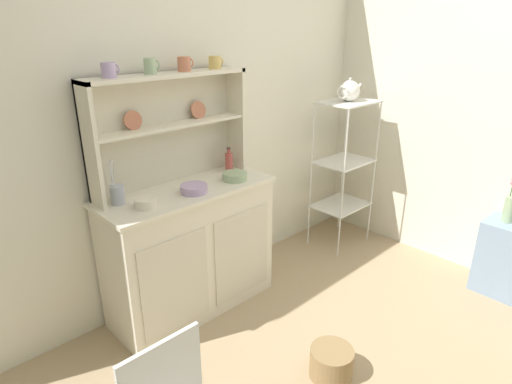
% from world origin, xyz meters
% --- Properties ---
extents(wall_back, '(3.84, 0.05, 2.50)m').
position_xyz_m(wall_back, '(0.00, 1.62, 1.25)').
color(wall_back, silver).
rests_on(wall_back, ground).
extents(hutch_cabinet, '(1.11, 0.45, 0.85)m').
position_xyz_m(hutch_cabinet, '(-0.26, 1.37, 0.44)').
color(hutch_cabinet, silver).
rests_on(hutch_cabinet, ground).
extents(hutch_shelf_unit, '(1.04, 0.18, 0.68)m').
position_xyz_m(hutch_shelf_unit, '(-0.26, 1.53, 1.25)').
color(hutch_shelf_unit, beige).
rests_on(hutch_shelf_unit, hutch_cabinet).
extents(bakers_rack, '(0.46, 0.34, 1.24)m').
position_xyz_m(bakers_rack, '(1.21, 1.25, 0.78)').
color(bakers_rack, silver).
rests_on(bakers_rack, ground).
extents(floor_basket, '(0.24, 0.24, 0.17)m').
position_xyz_m(floor_basket, '(-0.09, 0.34, 0.08)').
color(floor_basket, '#93754C').
rests_on(floor_basket, ground).
extents(cup_lilac_0, '(0.09, 0.08, 0.08)m').
position_xyz_m(cup_lilac_0, '(-0.61, 1.49, 1.58)').
color(cup_lilac_0, '#B79ECC').
rests_on(cup_lilac_0, hutch_shelf_unit).
extents(cup_sage_1, '(0.08, 0.07, 0.09)m').
position_xyz_m(cup_sage_1, '(-0.37, 1.49, 1.58)').
color(cup_sage_1, '#9EB78E').
rests_on(cup_sage_1, hutch_shelf_unit).
extents(cup_terracotta_2, '(0.09, 0.08, 0.09)m').
position_xyz_m(cup_terracotta_2, '(-0.14, 1.49, 1.58)').
color(cup_terracotta_2, '#C67556').
rests_on(cup_terracotta_2, hutch_shelf_unit).
extents(cup_gold_3, '(0.09, 0.08, 0.08)m').
position_xyz_m(cup_gold_3, '(0.09, 1.49, 1.58)').
color(cup_gold_3, '#DBB760').
rests_on(cup_gold_3, hutch_shelf_unit).
extents(bowl_mixing_large, '(0.12, 0.12, 0.06)m').
position_xyz_m(bowl_mixing_large, '(-0.59, 1.29, 0.88)').
color(bowl_mixing_large, silver).
rests_on(bowl_mixing_large, hutch_cabinet).
extents(bowl_floral_medium, '(0.16, 0.16, 0.05)m').
position_xyz_m(bowl_floral_medium, '(-0.26, 1.29, 0.88)').
color(bowl_floral_medium, '#B79ECC').
rests_on(bowl_floral_medium, hutch_cabinet).
extents(bowl_cream_small, '(0.16, 0.16, 0.05)m').
position_xyz_m(bowl_cream_small, '(0.07, 1.29, 0.88)').
color(bowl_cream_small, '#9EB78E').
rests_on(bowl_cream_small, hutch_cabinet).
extents(jam_bottle, '(0.05, 0.05, 0.17)m').
position_xyz_m(jam_bottle, '(0.15, 1.45, 0.92)').
color(jam_bottle, '#B74C47').
rests_on(jam_bottle, hutch_cabinet).
extents(utensil_jar, '(0.08, 0.08, 0.25)m').
position_xyz_m(utensil_jar, '(-0.67, 1.45, 0.92)').
color(utensil_jar, '#B2B7C6').
rests_on(utensil_jar, hutch_cabinet).
extents(porcelain_teapot, '(0.25, 0.16, 0.18)m').
position_xyz_m(porcelain_teapot, '(1.21, 1.25, 1.32)').
color(porcelain_teapot, white).
rests_on(porcelain_teapot, bakers_rack).
extents(flower_vase, '(0.07, 0.07, 0.32)m').
position_xyz_m(flower_vase, '(1.44, 0.04, 0.64)').
color(flower_vase, '#9EB78E').
rests_on(flower_vase, side_shelf_blue).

